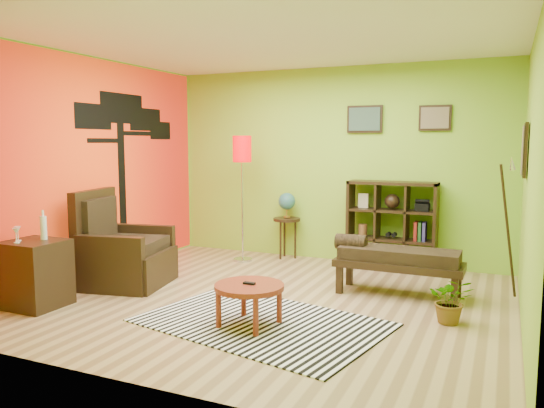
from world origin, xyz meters
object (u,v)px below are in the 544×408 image
at_px(armchair, 122,256).
at_px(potted_plant, 451,305).
at_px(coffee_table, 249,290).
at_px(cube_shelf, 393,225).
at_px(side_cabinet, 35,273).
at_px(globe_table, 287,209).
at_px(floor_lamp, 242,160).
at_px(bench, 395,258).

xyz_separation_m(armchair, potted_plant, (3.82, 0.15, -0.17)).
distance_m(coffee_table, cube_shelf, 2.97).
relative_size(armchair, cube_shelf, 0.96).
distance_m(armchair, potted_plant, 3.83).
distance_m(side_cabinet, potted_plant, 4.26).
bearing_deg(cube_shelf, globe_table, 179.27).
bearing_deg(side_cabinet, armchair, 76.62).
distance_m(floor_lamp, bench, 2.72).
height_order(armchair, cube_shelf, cube_shelf).
relative_size(floor_lamp, potted_plant, 4.00).
height_order(floor_lamp, potted_plant, floor_lamp).
distance_m(side_cabinet, globe_table, 3.62).
distance_m(globe_table, cube_shelf, 1.58).
relative_size(armchair, side_cabinet, 1.13).
bearing_deg(side_cabinet, floor_lamp, 69.94).
distance_m(globe_table, bench, 2.27).
bearing_deg(coffee_table, side_cabinet, -170.95).
distance_m(armchair, side_cabinet, 1.10).
xyz_separation_m(globe_table, potted_plant, (2.53, -2.02, -0.57)).
distance_m(floor_lamp, globe_table, 0.99).
bearing_deg(potted_plant, floor_lamp, 152.56).
height_order(floor_lamp, globe_table, floor_lamp).
bearing_deg(armchair, coffee_table, -18.58).
xyz_separation_m(floor_lamp, cube_shelf, (2.09, 0.42, -0.87)).
bearing_deg(cube_shelf, coffee_table, -105.11).
height_order(cube_shelf, potted_plant, cube_shelf).
xyz_separation_m(coffee_table, cube_shelf, (0.77, 2.86, 0.25)).
height_order(side_cabinet, potted_plant, side_cabinet).
distance_m(side_cabinet, bench, 3.93).
relative_size(side_cabinet, cube_shelf, 0.85).
bearing_deg(cube_shelf, side_cabinet, -133.95).
height_order(side_cabinet, floor_lamp, floor_lamp).
height_order(armchair, floor_lamp, floor_lamp).
bearing_deg(bench, globe_table, 145.42).
xyz_separation_m(side_cabinet, globe_table, (1.54, 3.25, 0.39)).
bearing_deg(bench, potted_plant, -47.55).
bearing_deg(bench, floor_lamp, 160.50).
xyz_separation_m(side_cabinet, floor_lamp, (1.03, 2.81, 1.11)).
bearing_deg(potted_plant, coffee_table, -153.76).
relative_size(globe_table, cube_shelf, 0.82).
height_order(side_cabinet, globe_table, side_cabinet).
bearing_deg(globe_table, potted_plant, -38.59).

